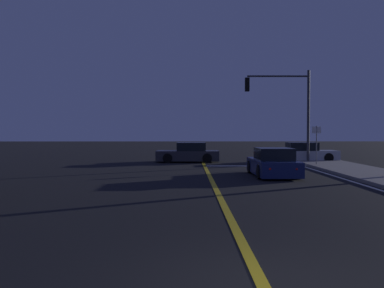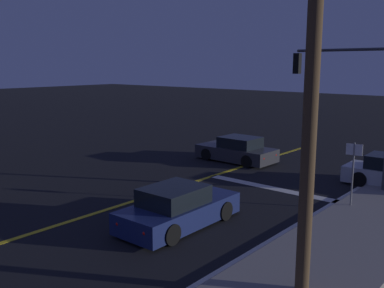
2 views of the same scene
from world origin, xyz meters
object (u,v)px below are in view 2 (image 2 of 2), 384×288
car_distant_tail_charcoal (237,150)px  traffic_signal_near_right (353,90)px  car_lead_oncoming_navy (178,208)px  street_sign_corner (353,165)px  utility_pole_right (312,73)px

car_distant_tail_charcoal → traffic_signal_near_right: size_ratio=0.70×
car_lead_oncoming_navy → traffic_signal_near_right: traffic_signal_near_right is taller
car_lead_oncoming_navy → traffic_signal_near_right: (2.46, 8.04, 3.52)m
car_lead_oncoming_navy → street_sign_corner: 6.47m
car_distant_tail_charcoal → utility_pole_right: bearing=-138.6°
utility_pole_right → street_sign_corner: size_ratio=3.93×
car_distant_tail_charcoal → utility_pole_right: 14.58m
utility_pole_right → car_lead_oncoming_navy: bearing=163.9°
car_distant_tail_charcoal → car_lead_oncoming_navy: bearing=-155.6°
utility_pole_right → street_sign_corner: utility_pole_right is taller
utility_pole_right → street_sign_corner: (-1.40, 6.70, -3.33)m
car_distant_tail_charcoal → car_lead_oncoming_navy: same height
utility_pole_right → street_sign_corner: 7.61m
car_lead_oncoming_navy → utility_pole_right: size_ratio=0.45×
traffic_signal_near_right → car_distant_tail_charcoal: bearing=-9.6°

